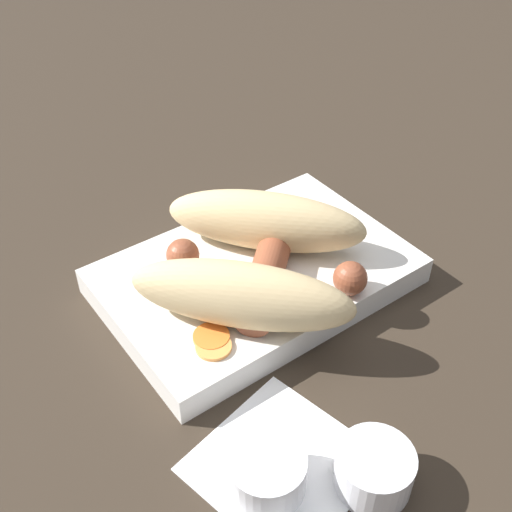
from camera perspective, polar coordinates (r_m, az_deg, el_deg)
The scene contains 8 objects.
ground_plane at distance 0.56m, azimuth 0.00°, elevation -2.71°, with size 3.00×3.00×0.00m, color #33281E.
food_tray at distance 0.56m, azimuth 0.00°, elevation -1.77°, with size 0.26×0.17×0.02m.
bread_roll at distance 0.52m, azimuth -0.14°, elevation 0.05°, with size 0.22×0.22×0.05m.
sausage at distance 0.52m, azimuth 0.78°, elevation -0.93°, with size 0.12×0.13×0.03m.
pickled_veggies at distance 0.48m, azimuth -3.90°, elevation -7.56°, with size 0.04×0.04×0.00m.
napkin at distance 0.45m, azimuth 2.32°, elevation -17.94°, with size 0.12×0.12×0.00m.
condiment_cup_near at distance 0.43m, azimuth 0.96°, elevation -18.86°, with size 0.05×0.05×0.03m.
condiment_cup_far at distance 0.44m, azimuth 10.41°, elevation -18.30°, with size 0.05×0.05×0.03m.
Camera 1 is at (0.24, 0.33, 0.38)m, focal length 45.00 mm.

